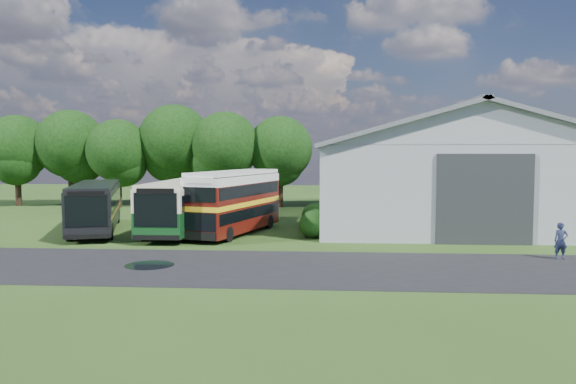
# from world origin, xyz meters

# --- Properties ---
(ground) EXTENTS (120.00, 120.00, 0.00)m
(ground) POSITION_xyz_m (0.00, 0.00, 0.00)
(ground) COLOR #233D13
(ground) RESTS_ON ground
(asphalt_road) EXTENTS (60.00, 8.00, 0.02)m
(asphalt_road) POSITION_xyz_m (3.00, -3.00, 0.00)
(asphalt_road) COLOR black
(asphalt_road) RESTS_ON ground
(puddle) EXTENTS (2.20, 2.20, 0.01)m
(puddle) POSITION_xyz_m (-1.50, -3.00, 0.00)
(puddle) COLOR black
(puddle) RESTS_ON ground
(storage_shed) EXTENTS (18.80, 24.80, 8.15)m
(storage_shed) POSITION_xyz_m (15.00, 15.98, 4.17)
(storage_shed) COLOR gray
(storage_shed) RESTS_ON ground
(tree_far_left) EXTENTS (6.12, 6.12, 8.64)m
(tree_far_left) POSITION_xyz_m (-23.00, 24.00, 5.56)
(tree_far_left) COLOR black
(tree_far_left) RESTS_ON ground
(tree_left_a) EXTENTS (6.46, 6.46, 9.12)m
(tree_left_a) POSITION_xyz_m (-18.00, 24.50, 5.87)
(tree_left_a) COLOR black
(tree_left_a) RESTS_ON ground
(tree_left_b) EXTENTS (5.78, 5.78, 8.16)m
(tree_left_b) POSITION_xyz_m (-13.00, 23.50, 5.25)
(tree_left_b) COLOR black
(tree_left_b) RESTS_ON ground
(tree_mid) EXTENTS (6.80, 6.80, 9.60)m
(tree_mid) POSITION_xyz_m (-8.00, 24.80, 6.18)
(tree_mid) COLOR black
(tree_mid) RESTS_ON ground
(tree_right_a) EXTENTS (6.26, 6.26, 8.83)m
(tree_right_a) POSITION_xyz_m (-3.00, 23.80, 5.69)
(tree_right_a) COLOR black
(tree_right_a) RESTS_ON ground
(tree_right_b) EXTENTS (5.98, 5.98, 8.45)m
(tree_right_b) POSITION_xyz_m (2.00, 24.60, 5.44)
(tree_right_b) COLOR black
(tree_right_b) RESTS_ON ground
(shrub_front) EXTENTS (1.70, 1.70, 1.70)m
(shrub_front) POSITION_xyz_m (5.60, 6.00, 0.00)
(shrub_front) COLOR #194714
(shrub_front) RESTS_ON ground
(shrub_mid) EXTENTS (1.60, 1.60, 1.60)m
(shrub_mid) POSITION_xyz_m (5.60, 8.00, 0.00)
(shrub_mid) COLOR #194714
(shrub_mid) RESTS_ON ground
(shrub_back) EXTENTS (1.80, 1.80, 1.80)m
(shrub_back) POSITION_xyz_m (5.60, 10.00, 0.00)
(shrub_back) COLOR #194714
(shrub_back) RESTS_ON ground
(bus_green_single) EXTENTS (2.88, 11.92, 3.28)m
(bus_green_single) POSITION_xyz_m (-2.73, 7.98, 1.75)
(bus_green_single) COLOR black
(bus_green_single) RESTS_ON ground
(bus_maroon_double) EXTENTS (4.76, 9.44, 3.94)m
(bus_maroon_double) POSITION_xyz_m (0.71, 7.04, 1.96)
(bus_maroon_double) COLOR black
(bus_maroon_double) RESTS_ON ground
(bus_dark_single) EXTENTS (5.96, 11.42, 3.08)m
(bus_dark_single) POSITION_xyz_m (-8.46, 7.60, 1.64)
(bus_dark_single) COLOR black
(bus_dark_single) RESTS_ON ground
(visitor_a) EXTENTS (0.65, 0.44, 1.74)m
(visitor_a) POSITION_xyz_m (17.45, -0.20, 0.87)
(visitor_a) COLOR #192039
(visitor_a) RESTS_ON ground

